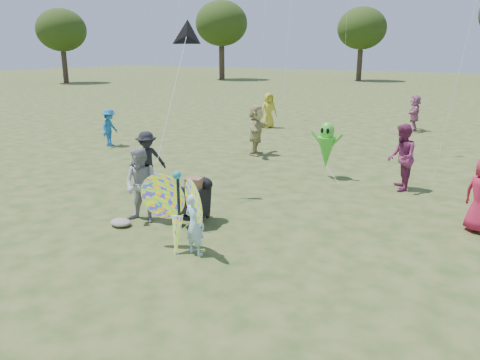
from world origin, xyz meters
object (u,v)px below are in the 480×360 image
Objects in this scene: crowd_j at (414,113)px; butterfly_kite at (177,211)px; crowd_d at (256,130)px; alien_kite at (326,147)px; crowd_b at (147,159)px; crowd_i at (110,128)px; jogging_stroller at (197,197)px; crowd_g at (269,110)px; child_girl at (195,224)px; adult_man at (142,185)px; crowd_e at (401,157)px.

crowd_j is 0.95× the size of butterfly_kite.
alien_kite is at bearing -131.26° from crowd_d.
alien_kite is at bearing -7.13° from crowd_b.
butterfly_kite is at bearing -142.37° from crowd_i.
crowd_d is 8.94m from butterfly_kite.
crowd_j is 17.13m from butterfly_kite.
jogging_stroller is (3.01, -1.63, -0.20)m from crowd_b.
child_girl is at bearing -122.38° from crowd_g.
crowd_e is (4.41, 5.72, 0.07)m from adult_man.
crowd_e is at bearing -102.66° from child_girl.
adult_man is 7.23m from crowd_e.
alien_kite is (3.47, -1.71, 0.02)m from crowd_d.
crowd_i is at bearing -179.88° from alien_kite.
crowd_i is at bearing -28.55° from child_girl.
butterfly_kite is at bearing -10.97° from crowd_j.
butterfly_kite is at bearing -93.37° from alien_kite.
adult_man is 6.21m from alien_kite.
crowd_e reaches higher than alien_kite.
crowd_j is (2.52, 16.27, -0.01)m from adult_man.
butterfly_kite reaches higher than jogging_stroller.
alien_kite is at bearing -10.48° from crowd_j.
adult_man is 1.94m from butterfly_kite.
butterfly_kite is 6.69m from alien_kite.
child_girl is at bearing -31.07° from adult_man.
crowd_e is at bearing 42.13° from adult_man.
crowd_e reaches higher than child_girl.
crowd_j is at bearing 170.75° from crowd_e.
crowd_j reaches higher than crowd_b.
crowd_j reaches higher than jogging_stroller.
crowd_b is 14.73m from crowd_j.
butterfly_kite is 1.05× the size of alien_kite.
crowd_j is (-1.89, 10.54, -0.08)m from crowd_e.
jogging_stroller is at bearing -47.85° from child_girl.
butterfly_kite is at bearing 13.61° from child_girl.
crowd_e is (5.74, -1.82, -0.01)m from crowd_d.
crowd_d reaches higher than child_girl.
crowd_e reaches higher than crowd_b.
jogging_stroller is at bearing -77.63° from crowd_b.
adult_man is (-2.12, 0.80, 0.25)m from child_girl.
butterfly_kite is (5.69, -14.22, -0.04)m from crowd_g.
crowd_e is 6.11m from jogging_stroller.
crowd_e reaches higher than adult_man.
crowd_e is 1.03× the size of butterfly_kite.
child_girl is 6.65m from alien_kite.
crowd_i is 11.19m from butterfly_kite.
adult_man is at bearing 153.97° from butterfly_kite.
crowd_g is 1.01× the size of crowd_j.
adult_man is at bearing -14.12° from child_girl.
crowd_g reaches higher than crowd_i.
crowd_d is 7.39m from jogging_stroller.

